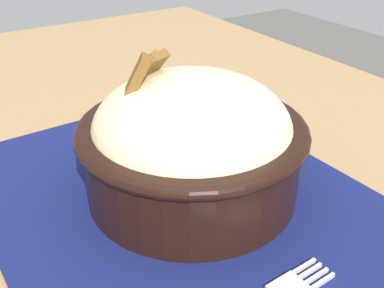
% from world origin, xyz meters
% --- Properties ---
extents(table, '(1.39, 0.88, 0.76)m').
position_xyz_m(table, '(0.00, 0.00, 0.69)').
color(table, '#99754C').
rests_on(table, ground_plane).
extents(placemat, '(0.48, 0.33, 0.00)m').
position_xyz_m(placemat, '(0.00, 0.02, 0.76)').
color(placemat, '#11194C').
rests_on(placemat, table).
extents(bowl, '(0.20, 0.20, 0.13)m').
position_xyz_m(bowl, '(-0.04, 0.04, 0.82)').
color(bowl, black).
rests_on(bowl, placemat).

